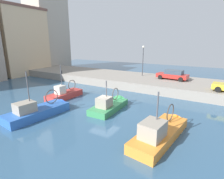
{
  "coord_description": "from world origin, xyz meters",
  "views": [
    {
      "loc": [
        -14.0,
        -9.47,
        6.48
      ],
      "look_at": [
        2.8,
        0.78,
        1.2
      ],
      "focal_mm": 28.02,
      "sensor_mm": 36.0,
      "label": 1
    }
  ],
  "objects_px": {
    "fishing_boat_blue": "(41,114)",
    "mooring_bollard_mid": "(61,72)",
    "parked_car_red": "(173,75)",
    "fishing_boat_green": "(111,107)",
    "fishing_boat_orange": "(161,135)",
    "fishing_boat_red": "(67,96)",
    "quay_streetlamp": "(143,56)"
  },
  "relations": [
    {
      "from": "fishing_boat_green",
      "to": "mooring_bollard_mid",
      "type": "distance_m",
      "value": 16.35
    },
    {
      "from": "fishing_boat_orange",
      "to": "parked_car_red",
      "type": "height_order",
      "value": "fishing_boat_orange"
    },
    {
      "from": "fishing_boat_red",
      "to": "fishing_boat_blue",
      "type": "bearing_deg",
      "value": -158.75
    },
    {
      "from": "fishing_boat_orange",
      "to": "mooring_bollard_mid",
      "type": "distance_m",
      "value": 23.02
    },
    {
      "from": "mooring_bollard_mid",
      "to": "fishing_boat_green",
      "type": "bearing_deg",
      "value": -115.89
    },
    {
      "from": "fishing_boat_orange",
      "to": "fishing_boat_blue",
      "type": "xyz_separation_m",
      "value": [
        -1.91,
        10.59,
        -0.04
      ]
    },
    {
      "from": "fishing_boat_green",
      "to": "fishing_boat_orange",
      "type": "relative_size",
      "value": 0.81
    },
    {
      "from": "fishing_boat_green",
      "to": "fishing_boat_blue",
      "type": "height_order",
      "value": "fishing_boat_blue"
    },
    {
      "from": "parked_car_red",
      "to": "fishing_boat_blue",
      "type": "bearing_deg",
      "value": 155.38
    },
    {
      "from": "fishing_boat_green",
      "to": "mooring_bollard_mid",
      "type": "xyz_separation_m",
      "value": [
        7.12,
        14.66,
        1.34
      ]
    },
    {
      "from": "fishing_boat_blue",
      "to": "mooring_bollard_mid",
      "type": "xyz_separation_m",
      "value": [
        11.95,
        10.09,
        1.35
      ]
    },
    {
      "from": "mooring_bollard_mid",
      "to": "fishing_boat_red",
      "type": "bearing_deg",
      "value": -129.99
    },
    {
      "from": "fishing_boat_green",
      "to": "fishing_boat_orange",
      "type": "height_order",
      "value": "fishing_boat_orange"
    },
    {
      "from": "fishing_boat_green",
      "to": "mooring_bollard_mid",
      "type": "relative_size",
      "value": 10.32
    },
    {
      "from": "quay_streetlamp",
      "to": "fishing_boat_orange",
      "type": "bearing_deg",
      "value": -153.55
    },
    {
      "from": "fishing_boat_green",
      "to": "mooring_bollard_mid",
      "type": "bearing_deg",
      "value": 64.11
    },
    {
      "from": "fishing_boat_red",
      "to": "quay_streetlamp",
      "type": "relative_size",
      "value": 1.13
    },
    {
      "from": "fishing_boat_orange",
      "to": "quay_streetlamp",
      "type": "relative_size",
      "value": 1.45
    },
    {
      "from": "fishing_boat_red",
      "to": "fishing_boat_blue",
      "type": "xyz_separation_m",
      "value": [
        -5.18,
        -2.02,
        0.01
      ]
    },
    {
      "from": "fishing_boat_green",
      "to": "parked_car_red",
      "type": "bearing_deg",
      "value": -14.82
    },
    {
      "from": "fishing_boat_orange",
      "to": "fishing_boat_green",
      "type": "bearing_deg",
      "value": 64.07
    },
    {
      "from": "fishing_boat_red",
      "to": "fishing_boat_orange",
      "type": "height_order",
      "value": "fishing_boat_red"
    },
    {
      "from": "fishing_boat_orange",
      "to": "parked_car_red",
      "type": "xyz_separation_m",
      "value": [
        15.08,
        2.8,
        1.76
      ]
    },
    {
      "from": "mooring_bollard_mid",
      "to": "fishing_boat_orange",
      "type": "bearing_deg",
      "value": -115.9
    },
    {
      "from": "parked_car_red",
      "to": "quay_streetlamp",
      "type": "xyz_separation_m",
      "value": [
        0.61,
        5.01,
        2.53
      ]
    },
    {
      "from": "mooring_bollard_mid",
      "to": "quay_streetlamp",
      "type": "xyz_separation_m",
      "value": [
        5.65,
        -12.87,
        2.98
      ]
    },
    {
      "from": "fishing_boat_orange",
      "to": "fishing_boat_blue",
      "type": "height_order",
      "value": "fishing_boat_blue"
    },
    {
      "from": "fishing_boat_blue",
      "to": "fishing_boat_red",
      "type": "bearing_deg",
      "value": 21.25
    },
    {
      "from": "parked_car_red",
      "to": "mooring_bollard_mid",
      "type": "bearing_deg",
      "value": 105.74
    },
    {
      "from": "fishing_boat_blue",
      "to": "mooring_bollard_mid",
      "type": "relative_size",
      "value": 11.95
    },
    {
      "from": "fishing_boat_blue",
      "to": "mooring_bollard_mid",
      "type": "height_order",
      "value": "fishing_boat_blue"
    },
    {
      "from": "parked_car_red",
      "to": "quay_streetlamp",
      "type": "bearing_deg",
      "value": 83.02
    }
  ]
}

